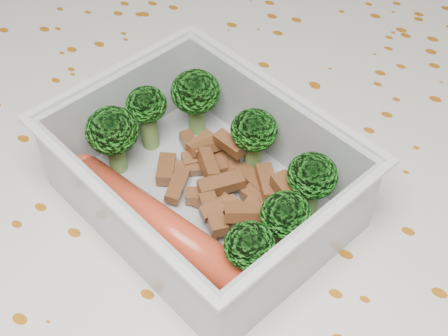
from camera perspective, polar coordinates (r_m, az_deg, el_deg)
The scene contains 6 objects.
dining_table at distance 0.49m, azimuth 1.15°, elevation -9.22°, with size 1.40×0.90×0.75m.
tablecloth at distance 0.45m, azimuth 1.25°, elevation -5.69°, with size 1.46×0.96×0.19m.
lunch_container at distance 0.40m, azimuth -1.86°, elevation -1.45°, with size 0.21×0.18×0.06m.
broccoli_florets at distance 0.39m, azimuth -0.98°, elevation 1.62°, with size 0.16×0.12×0.05m.
meat_pile at distance 0.40m, azimuth 0.61°, elevation -1.93°, with size 0.11×0.08×0.03m.
sausage at distance 0.38m, azimuth -5.89°, elevation -5.16°, with size 0.16×0.04×0.02m.
Camera 1 is at (0.13, -0.23, 1.08)m, focal length 50.00 mm.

